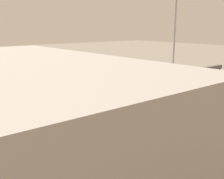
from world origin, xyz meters
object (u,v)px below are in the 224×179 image
(train_on_track_4, at_px, (24,70))
(signal_gantry, at_px, (180,78))
(light_mast_0, at_px, (175,30))
(maintenance_shed, at_px, (24,119))
(train_on_track_1, at_px, (147,84))
(train_on_track_3, at_px, (66,77))
(train_on_track_2, at_px, (199,105))

(train_on_track_4, distance_m, signal_gantry, 61.98)
(light_mast_0, bearing_deg, maintenance_shed, 109.13)
(train_on_track_1, height_order, train_on_track_3, train_on_track_1)
(train_on_track_4, relative_size, light_mast_0, 0.39)
(train_on_track_2, height_order, signal_gantry, signal_gantry)
(train_on_track_1, height_order, signal_gantry, signal_gantry)
(light_mast_0, distance_m, maintenance_shed, 52.37)
(train_on_track_2, bearing_deg, light_mast_0, -38.30)
(train_on_track_4, bearing_deg, light_mast_0, -152.81)
(train_on_track_4, bearing_deg, train_on_track_1, -161.77)
(train_on_track_2, xyz_separation_m, signal_gantry, (3.01, 2.50, 5.40))
(train_on_track_4, height_order, train_on_track_1, same)
(maintenance_shed, bearing_deg, train_on_track_4, -21.24)
(light_mast_0, xyz_separation_m, maintenance_shed, (-16.87, 48.64, -9.59))
(train_on_track_3, bearing_deg, maintenance_shed, 145.09)
(train_on_track_4, distance_m, train_on_track_2, 65.07)
(train_on_track_4, distance_m, train_on_track_3, 21.56)
(train_on_track_2, relative_size, maintenance_shed, 0.24)
(train_on_track_1, xyz_separation_m, signal_gantry, (-15.74, 7.50, 4.96))
(train_on_track_4, xyz_separation_m, maintenance_shed, (-63.50, 24.68, 4.73))
(train_on_track_2, bearing_deg, maintenance_shed, 88.68)
(light_mast_0, relative_size, maintenance_shed, 0.62)
(train_on_track_1, distance_m, train_on_track_3, 26.54)
(train_on_track_2, height_order, train_on_track_3, train_on_track_2)
(train_on_track_2, relative_size, light_mast_0, 0.39)
(train_on_track_2, distance_m, light_mast_0, 26.69)
(train_on_track_1, relative_size, signal_gantry, 3.99)
(train_on_track_3, xyz_separation_m, light_mast_0, (-25.65, -18.96, 14.48))
(train_on_track_4, bearing_deg, train_on_track_3, -166.59)
(train_on_track_4, xyz_separation_m, train_on_track_3, (-20.97, -5.00, -0.16))
(train_on_track_1, relative_size, maintenance_shed, 2.91)
(signal_gantry, distance_m, maintenance_shed, 32.26)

